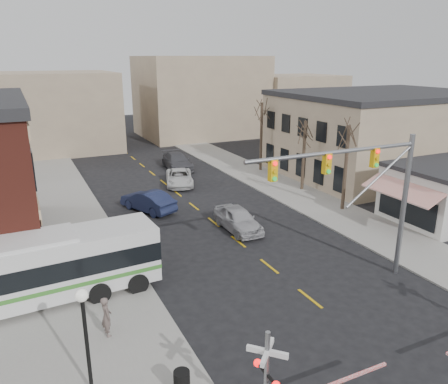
{
  "coord_description": "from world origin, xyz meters",
  "views": [
    {
      "loc": [
        -12.49,
        -13.89,
        11.84
      ],
      "look_at": [
        -0.87,
        10.39,
        3.5
      ],
      "focal_mm": 35.0,
      "sensor_mm": 36.0,
      "label": 1
    }
  ],
  "objects_px": {
    "car_a": "(238,219)",
    "pedestrian_far": "(72,278)",
    "street_lamp": "(84,320)",
    "trash_bin": "(182,383)",
    "rr_crossing_west": "(278,384)",
    "car_c": "(179,178)",
    "transit_bus": "(22,272)",
    "car_b": "(148,201)",
    "car_d": "(177,161)",
    "pedestrian_near": "(106,316)",
    "traffic_signal_mast": "(368,182)"
  },
  "relations": [
    {
      "from": "car_a",
      "to": "pedestrian_far",
      "type": "relative_size",
      "value": 2.59
    },
    {
      "from": "street_lamp",
      "to": "trash_bin",
      "type": "bearing_deg",
      "value": -28.91
    },
    {
      "from": "car_a",
      "to": "rr_crossing_west",
      "type": "bearing_deg",
      "value": -113.07
    },
    {
      "from": "street_lamp",
      "to": "rr_crossing_west",
      "type": "bearing_deg",
      "value": -40.75
    },
    {
      "from": "car_c",
      "to": "pedestrian_far",
      "type": "distance_m",
      "value": 20.89
    },
    {
      "from": "transit_bus",
      "to": "car_c",
      "type": "bearing_deg",
      "value": 50.18
    },
    {
      "from": "car_c",
      "to": "pedestrian_far",
      "type": "xyz_separation_m",
      "value": [
        -12.01,
        -17.09,
        0.34
      ]
    },
    {
      "from": "car_b",
      "to": "car_d",
      "type": "bearing_deg",
      "value": -143.18
    },
    {
      "from": "trash_bin",
      "to": "car_a",
      "type": "distance_m",
      "value": 16.26
    },
    {
      "from": "transit_bus",
      "to": "pedestrian_near",
      "type": "bearing_deg",
      "value": -53.23
    },
    {
      "from": "transit_bus",
      "to": "pedestrian_far",
      "type": "distance_m",
      "value": 2.4
    },
    {
      "from": "car_d",
      "to": "pedestrian_far",
      "type": "height_order",
      "value": "pedestrian_far"
    },
    {
      "from": "car_b",
      "to": "street_lamp",
      "type": "bearing_deg",
      "value": 44.19
    },
    {
      "from": "car_a",
      "to": "pedestrian_near",
      "type": "height_order",
      "value": "pedestrian_near"
    },
    {
      "from": "car_b",
      "to": "pedestrian_near",
      "type": "xyz_separation_m",
      "value": [
        -6.29,
        -15.35,
        0.2
      ]
    },
    {
      "from": "car_b",
      "to": "rr_crossing_west",
      "type": "bearing_deg",
      "value": 60.37
    },
    {
      "from": "pedestrian_far",
      "to": "car_d",
      "type": "bearing_deg",
      "value": 1.07
    },
    {
      "from": "traffic_signal_mast",
      "to": "transit_bus",
      "type": "bearing_deg",
      "value": 162.44
    },
    {
      "from": "traffic_signal_mast",
      "to": "rr_crossing_west",
      "type": "bearing_deg",
      "value": -145.03
    },
    {
      "from": "transit_bus",
      "to": "pedestrian_near",
      "type": "height_order",
      "value": "transit_bus"
    },
    {
      "from": "traffic_signal_mast",
      "to": "car_d",
      "type": "distance_m",
      "value": 28.76
    },
    {
      "from": "transit_bus",
      "to": "street_lamp",
      "type": "distance_m",
      "value": 7.72
    },
    {
      "from": "rr_crossing_west",
      "to": "trash_bin",
      "type": "distance_m",
      "value": 3.83
    },
    {
      "from": "traffic_signal_mast",
      "to": "street_lamp",
      "type": "xyz_separation_m",
      "value": [
        -14.57,
        -2.16,
        -2.63
      ]
    },
    {
      "from": "pedestrian_near",
      "to": "transit_bus",
      "type": "bearing_deg",
      "value": 32.93
    },
    {
      "from": "trash_bin",
      "to": "pedestrian_far",
      "type": "distance_m",
      "value": 9.39
    },
    {
      "from": "transit_bus",
      "to": "car_c",
      "type": "relative_size",
      "value": 2.51
    },
    {
      "from": "transit_bus",
      "to": "car_a",
      "type": "bearing_deg",
      "value": 17.39
    },
    {
      "from": "transit_bus",
      "to": "car_d",
      "type": "bearing_deg",
      "value": 54.99
    },
    {
      "from": "street_lamp",
      "to": "pedestrian_near",
      "type": "xyz_separation_m",
      "value": [
        1.22,
        3.18,
        -2.07
      ]
    },
    {
      "from": "car_a",
      "to": "car_c",
      "type": "height_order",
      "value": "car_a"
    },
    {
      "from": "transit_bus",
      "to": "rr_crossing_west",
      "type": "distance_m",
      "value": 13.77
    },
    {
      "from": "traffic_signal_mast",
      "to": "car_b",
      "type": "distance_m",
      "value": 18.48
    },
    {
      "from": "car_a",
      "to": "car_c",
      "type": "distance_m",
      "value": 12.7
    },
    {
      "from": "transit_bus",
      "to": "pedestrian_far",
      "type": "relative_size",
      "value": 6.98
    },
    {
      "from": "pedestrian_far",
      "to": "street_lamp",
      "type": "bearing_deg",
      "value": -150.28
    },
    {
      "from": "traffic_signal_mast",
      "to": "pedestrian_far",
      "type": "xyz_separation_m",
      "value": [
        -14.25,
        5.23,
        -4.67
      ]
    },
    {
      "from": "trash_bin",
      "to": "pedestrian_near",
      "type": "distance_m",
      "value": 5.1
    },
    {
      "from": "car_b",
      "to": "car_c",
      "type": "distance_m",
      "value": 7.66
    },
    {
      "from": "traffic_signal_mast",
      "to": "car_c",
      "type": "height_order",
      "value": "traffic_signal_mast"
    },
    {
      "from": "car_c",
      "to": "car_d",
      "type": "height_order",
      "value": "car_d"
    },
    {
      "from": "car_a",
      "to": "pedestrian_near",
      "type": "relative_size",
      "value": 2.68
    },
    {
      "from": "car_a",
      "to": "pedestrian_far",
      "type": "height_order",
      "value": "pedestrian_far"
    },
    {
      "from": "transit_bus",
      "to": "car_b",
      "type": "distance_m",
      "value": 14.64
    },
    {
      "from": "traffic_signal_mast",
      "to": "street_lamp",
      "type": "distance_m",
      "value": 14.96
    },
    {
      "from": "traffic_signal_mast",
      "to": "pedestrian_near",
      "type": "relative_size",
      "value": 5.46
    },
    {
      "from": "car_d",
      "to": "street_lamp",
      "type": "bearing_deg",
      "value": -111.1
    },
    {
      "from": "rr_crossing_west",
      "to": "car_c",
      "type": "distance_m",
      "value": 29.82
    },
    {
      "from": "rr_crossing_west",
      "to": "car_a",
      "type": "distance_m",
      "value": 17.69
    },
    {
      "from": "car_d",
      "to": "pedestrian_near",
      "type": "xyz_separation_m",
      "value": [
        -13.06,
        -27.33,
        0.18
      ]
    }
  ]
}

